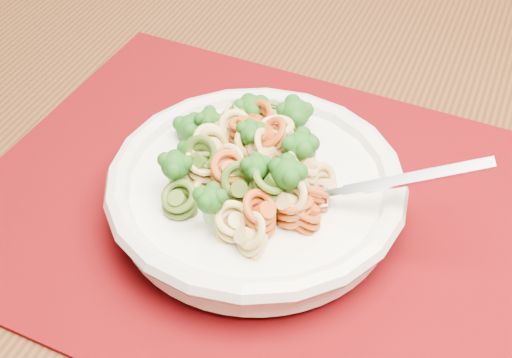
{
  "coord_description": "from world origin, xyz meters",
  "views": [
    {
      "loc": [
        -0.09,
        -0.55,
        1.18
      ],
      "look_at": [
        -0.12,
        -0.14,
        0.8
      ],
      "focal_mm": 50.0,
      "sensor_mm": 36.0,
      "label": 1
    }
  ],
  "objects": [
    {
      "name": "fork",
      "position": [
        -0.08,
        -0.16,
        0.81
      ],
      "size": [
        0.18,
        0.02,
        0.08
      ],
      "primitive_type": null,
      "rotation": [
        0.0,
        -0.35,
        -0.0
      ],
      "color": "silver",
      "rests_on": "pasta_bowl"
    },
    {
      "name": "placemat",
      "position": [
        -0.12,
        -0.13,
        0.76
      ],
      "size": [
        0.59,
        0.52,
        0.0
      ],
      "primitive_type": "cube",
      "rotation": [
        0.0,
        0.0,
        -0.35
      ],
      "color": "#61040B",
      "rests_on": "dining_table"
    },
    {
      "name": "pasta_bowl",
      "position": [
        -0.12,
        -0.14,
        0.79
      ],
      "size": [
        0.24,
        0.24,
        0.05
      ],
      "color": "silver",
      "rests_on": "placemat"
    },
    {
      "name": "dining_table",
      "position": [
        -0.09,
        -0.02,
        0.66
      ],
      "size": [
        1.68,
        1.34,
        0.76
      ],
      "rotation": [
        0.0,
        0.0,
        -0.31
      ],
      "color": "#593219",
      "rests_on": "ground"
    },
    {
      "name": "pasta_broccoli_heap",
      "position": [
        -0.12,
        -0.14,
        0.81
      ],
      "size": [
        0.2,
        0.2,
        0.06
      ],
      "primitive_type": null,
      "color": "tan",
      "rests_on": "pasta_bowl"
    }
  ]
}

